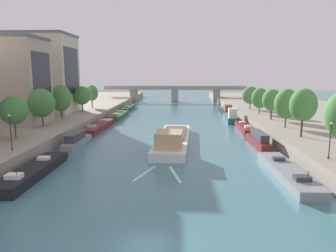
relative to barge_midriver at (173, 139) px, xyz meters
The scene contains 30 objects.
ground_plane 30.41m from the barge_midriver, 91.90° to the right, with size 400.00×400.00×0.00m, color #42757F.
quay_left 43.75m from the barge_midriver, 145.74° to the left, with size 36.00×170.00×2.11m, color gray.
quay_right 42.10m from the barge_midriver, 35.80° to the left, with size 36.00×170.00×2.11m, color gray.
barge_midriver is the anchor object (origin of this frame).
wake_behind_barge 14.84m from the barge_midriver, 94.57° to the right, with size 5.59×6.05×0.03m.
moored_boat_left_midway 22.49m from the barge_midriver, 134.41° to the right, with size 2.94×14.79×2.25m.
moored_boat_left_upstream 15.70m from the barge_midriver, behind, with size 2.05×10.05×2.36m.
moored_boat_left_end 21.55m from the barge_midriver, 138.59° to the left, with size 3.35×16.91×2.29m.
moored_boat_left_lone 35.60m from the barge_midriver, 115.93° to the left, with size 3.34×15.20×2.22m.
moored_boat_left_second 52.08m from the barge_midriver, 107.63° to the left, with size 2.83×14.84×2.25m.
moored_boat_right_far 20.18m from the barge_midriver, 47.72° to the right, with size 3.11×15.67×2.11m.
moored_boat_right_lone 13.89m from the barge_midriver, ahead, with size 1.93×10.57×2.53m.
moored_boat_right_downstream 19.94m from the barge_midriver, 43.15° to the left, with size 2.58×13.29×2.31m.
moored_boat_right_gap_after 29.73m from the barge_midriver, 62.60° to the left, with size 2.77×12.13×3.62m.
moored_boat_right_second 43.39m from the barge_midriver, 70.41° to the left, with size 2.83×13.93×3.10m.
tree_left_distant 24.57m from the barge_midriver, 166.83° to the right, with size 4.09×4.09×6.33m.
tree_left_nearest 24.82m from the barge_midriver, 168.95° to the left, with size 4.72×4.72×6.96m.
tree_left_second 29.17m from the barge_midriver, 148.14° to the left, with size 4.39×4.39×7.30m.
tree_left_end_of_row 36.71m from the barge_midriver, 130.76° to the left, with size 4.27×4.27×6.44m.
tree_left_by_lamp 44.51m from the barge_midriver, 122.86° to the left, with size 3.60×3.60×6.39m.
tree_right_second 20.88m from the barge_midriver, ahead, with size 4.04×4.04×7.43m.
tree_right_midway 21.70m from the barge_midriver, 16.25° to the left, with size 4.27×4.27×6.94m.
tree_right_by_lamp 26.30m from the barge_midriver, 37.47° to the left, with size 3.98×3.98×6.39m.
tree_right_past_mid 32.62m from the barge_midriver, 50.90° to the left, with size 3.90×3.90×6.20m.
tree_right_third 40.61m from the barge_midriver, 59.72° to the left, with size 4.57×4.57×6.16m.
lamppost_left_bank 23.91m from the barge_midriver, 148.28° to the right, with size 0.28×0.28×4.59m.
lamppost_right_bank 23.74m from the barge_midriver, 39.30° to the right, with size 0.28×0.28×4.23m.
building_left_tall 35.11m from the barge_midriver, 165.19° to the left, with size 15.60×9.83×16.49m.
building_left_corner 43.22m from the barge_midriver, 141.36° to the left, with size 14.84×12.48×19.14m.
bridge_far 78.62m from the barge_midriver, 90.73° to the left, with size 58.30×4.40×6.59m.
Camera 1 is at (2.18, -19.16, 11.73)m, focal length 32.83 mm.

